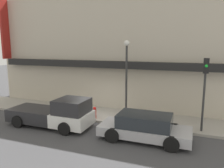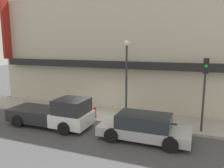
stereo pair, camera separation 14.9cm
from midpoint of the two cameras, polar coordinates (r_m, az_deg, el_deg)
ground_plane at (r=14.27m, az=-5.45°, el=-9.91°), size 80.00×80.00×0.00m
sidewalk at (r=15.54m, az=-3.00°, el=-7.91°), size 36.00×3.02×0.15m
building at (r=17.59m, az=0.72°, el=8.27°), size 19.80×3.80×10.86m
pickup_truck at (r=13.73m, az=-14.95°, el=-7.53°), size 5.25×2.12×1.80m
parked_car at (r=11.61m, az=8.10°, el=-11.08°), size 4.69×2.04×1.37m
fire_hydrant at (r=14.49m, az=-4.86°, el=-7.40°), size 0.21×0.21×0.75m
street_lamp at (r=14.32m, az=3.51°, el=3.94°), size 0.36×0.36×5.04m
traffic_light at (r=12.62m, az=22.78°, el=0.43°), size 0.28×0.42×4.05m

